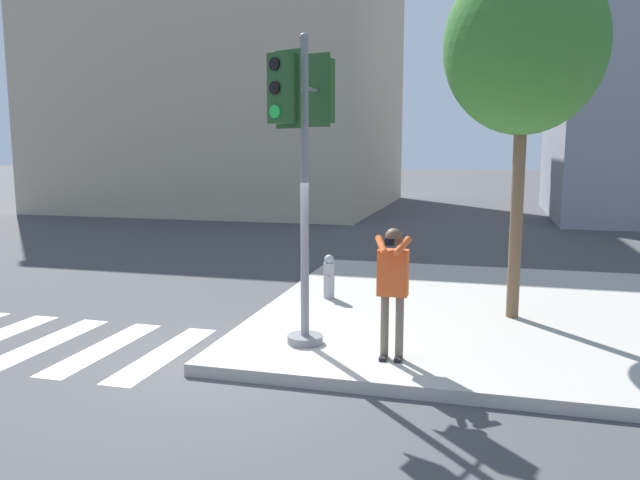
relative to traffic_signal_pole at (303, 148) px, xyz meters
The scene contains 8 objects.
ground_plane 3.17m from the traffic_signal_pole, 135.29° to the right, with size 160.00×160.00×0.00m, color #424244.
sidewalk_corner 4.82m from the traffic_signal_pole, 45.08° to the left, with size 8.00×8.00×0.17m.
crosswalk_stripes 5.01m from the traffic_signal_pole, behind, with size 4.52×2.59×0.01m.
traffic_signal_pole is the anchor object (origin of this frame).
person_photographer 2.21m from the traffic_signal_pole, 14.73° to the right, with size 0.50×0.53×1.77m.
street_tree 4.05m from the traffic_signal_pole, 37.33° to the left, with size 2.54×2.54×5.80m.
fire_hydrant 3.67m from the traffic_signal_pole, 96.66° to the left, with size 0.21×0.27×0.83m.
building_left 24.63m from the traffic_signal_pole, 114.83° to the left, with size 15.67×14.15×14.17m.
Camera 1 is at (3.25, -7.61, 2.98)m, focal length 35.00 mm.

